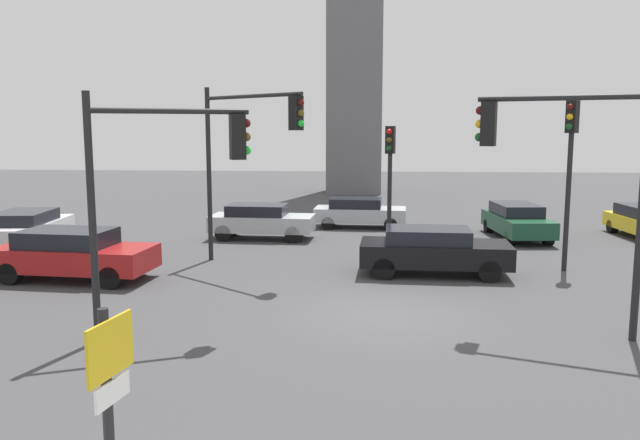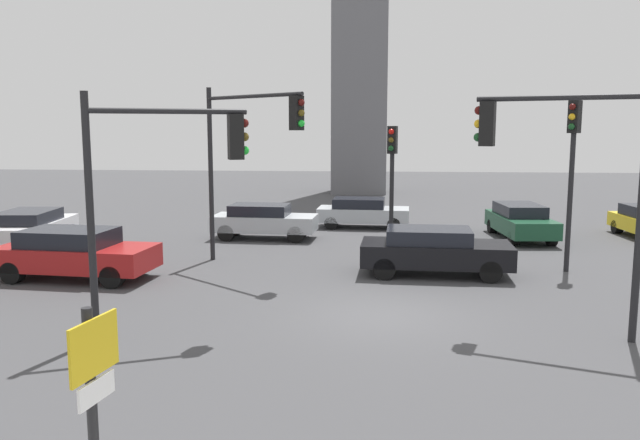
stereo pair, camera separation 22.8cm
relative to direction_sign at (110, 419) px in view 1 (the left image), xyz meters
The scene contains 13 objects.
ground_plane 10.28m from the direction_sign, 73.61° to the left, with size 104.91×104.91×0.00m, color #424244.
direction_sign is the anchor object (origin of this frame).
traffic_light_0 11.16m from the direction_sign, 52.66° to the left, with size 3.38×1.39×5.47m.
traffic_light_1 14.88m from the direction_sign, 95.52° to the left, with size 3.62×2.96×5.89m.
traffic_light_2 18.26m from the direction_sign, 79.72° to the left, with size 0.39×0.49×4.62m.
traffic_light_3 17.46m from the direction_sign, 59.76° to the left, with size 0.45×0.48×5.38m.
traffic_light_4 8.36m from the direction_sign, 103.59° to the left, with size 3.22×1.53×5.29m.
car_1 20.31m from the direction_sign, 95.42° to the left, with size 4.31×2.01×1.43m.
car_2 22.83m from the direction_sign, 67.70° to the left, with size 2.17×4.63×1.43m.
car_4 20.92m from the direction_sign, 120.87° to the left, with size 2.52×4.80×1.39m.
car_5 14.89m from the direction_sign, 72.44° to the left, with size 4.67×2.14×1.47m.
car_6 23.65m from the direction_sign, 84.92° to the left, with size 4.24×2.01×1.36m.
car_7 14.26m from the direction_sign, 116.70° to the left, with size 4.81×2.40×1.53m.
Camera 1 is at (-0.51, -15.10, 4.53)m, focal length 35.59 mm.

